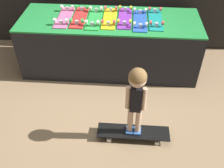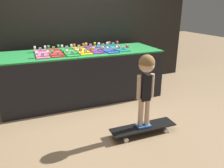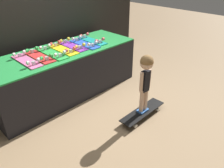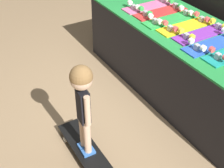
{
  "view_description": "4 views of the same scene",
  "coord_description": "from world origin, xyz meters",
  "px_view_note": "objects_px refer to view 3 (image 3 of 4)",
  "views": [
    {
      "loc": [
        0.27,
        -2.56,
        2.35
      ],
      "look_at": [
        0.1,
        -0.28,
        0.4
      ],
      "focal_mm": 42.0,
      "sensor_mm": 36.0,
      "label": 1
    },
    {
      "loc": [
        -0.8,
        -2.64,
        1.42
      ],
      "look_at": [
        0.17,
        -0.19,
        0.48
      ],
      "focal_mm": 35.0,
      "sensor_mm": 36.0,
      "label": 2
    },
    {
      "loc": [
        -1.74,
        -2.15,
        1.96
      ],
      "look_at": [
        0.2,
        -0.25,
        0.42
      ],
      "focal_mm": 35.0,
      "sensor_mm": 36.0,
      "label": 3
    },
    {
      "loc": [
        2.04,
        -1.43,
        2.14
      ],
      "look_at": [
        0.11,
        -0.29,
        0.47
      ],
      "focal_mm": 50.0,
      "sensor_mm": 36.0,
      "label": 4
    }
  ],
  "objects_px": {
    "skateboard_on_floor": "(143,112)",
    "skateboard_purple_on_rack": "(72,45)",
    "skateboard_pink_on_rack": "(27,60)",
    "skateboard_red_on_rack": "(39,56)",
    "skateboard_teal_on_rack": "(92,40)",
    "child": "(146,74)",
    "skateboard_green_on_rack": "(53,53)",
    "skateboard_blue_on_rack": "(84,43)",
    "skateboard_yellow_on_rack": "(63,49)"
  },
  "relations": [
    {
      "from": "skateboard_on_floor",
      "to": "skateboard_green_on_rack",
      "type": "bearing_deg",
      "value": 113.7
    },
    {
      "from": "skateboard_green_on_rack",
      "to": "skateboard_blue_on_rack",
      "type": "height_order",
      "value": "same"
    },
    {
      "from": "skateboard_yellow_on_rack",
      "to": "skateboard_teal_on_rack",
      "type": "height_order",
      "value": "same"
    },
    {
      "from": "skateboard_yellow_on_rack",
      "to": "skateboard_blue_on_rack",
      "type": "xyz_separation_m",
      "value": [
        0.4,
        -0.03,
        0.0
      ]
    },
    {
      "from": "skateboard_red_on_rack",
      "to": "skateboard_purple_on_rack",
      "type": "height_order",
      "value": "same"
    },
    {
      "from": "skateboard_green_on_rack",
      "to": "skateboard_on_floor",
      "type": "bearing_deg",
      "value": -66.3
    },
    {
      "from": "skateboard_red_on_rack",
      "to": "child",
      "type": "height_order",
      "value": "child"
    },
    {
      "from": "skateboard_purple_on_rack",
      "to": "skateboard_red_on_rack",
      "type": "bearing_deg",
      "value": -177.38
    },
    {
      "from": "skateboard_purple_on_rack",
      "to": "skateboard_blue_on_rack",
      "type": "xyz_separation_m",
      "value": [
        0.2,
        -0.06,
        0.0
      ]
    },
    {
      "from": "child",
      "to": "skateboard_yellow_on_rack",
      "type": "bearing_deg",
      "value": 107.76
    },
    {
      "from": "skateboard_blue_on_rack",
      "to": "skateboard_purple_on_rack",
      "type": "bearing_deg",
      "value": 164.16
    },
    {
      "from": "skateboard_pink_on_rack",
      "to": "skateboard_yellow_on_rack",
      "type": "distance_m",
      "value": 0.6
    },
    {
      "from": "skateboard_red_on_rack",
      "to": "skateboard_green_on_rack",
      "type": "xyz_separation_m",
      "value": [
        0.2,
        -0.03,
        0.0
      ]
    },
    {
      "from": "skateboard_pink_on_rack",
      "to": "skateboard_green_on_rack",
      "type": "relative_size",
      "value": 1.0
    },
    {
      "from": "skateboard_pink_on_rack",
      "to": "skateboard_yellow_on_rack",
      "type": "xyz_separation_m",
      "value": [
        0.6,
        0.01,
        0.0
      ]
    },
    {
      "from": "skateboard_yellow_on_rack",
      "to": "skateboard_purple_on_rack",
      "type": "xyz_separation_m",
      "value": [
        0.2,
        0.02,
        0.0
      ]
    },
    {
      "from": "skateboard_yellow_on_rack",
      "to": "skateboard_blue_on_rack",
      "type": "bearing_deg",
      "value": -4.55
    },
    {
      "from": "skateboard_blue_on_rack",
      "to": "child",
      "type": "relative_size",
      "value": 0.72
    },
    {
      "from": "skateboard_green_on_rack",
      "to": "child",
      "type": "xyz_separation_m",
      "value": [
        0.57,
        -1.29,
        -0.09
      ]
    },
    {
      "from": "skateboard_pink_on_rack",
      "to": "skateboard_blue_on_rack",
      "type": "relative_size",
      "value": 1.0
    },
    {
      "from": "skateboard_blue_on_rack",
      "to": "skateboard_on_floor",
      "type": "xyz_separation_m",
      "value": [
        -0.03,
        -1.28,
        -0.71
      ]
    },
    {
      "from": "skateboard_green_on_rack",
      "to": "skateboard_purple_on_rack",
      "type": "relative_size",
      "value": 1.0
    },
    {
      "from": "skateboard_pink_on_rack",
      "to": "skateboard_yellow_on_rack",
      "type": "height_order",
      "value": "same"
    },
    {
      "from": "skateboard_on_floor",
      "to": "skateboard_purple_on_rack",
      "type": "bearing_deg",
      "value": 97.04
    },
    {
      "from": "skateboard_teal_on_rack",
      "to": "skateboard_on_floor",
      "type": "relative_size",
      "value": 0.77
    },
    {
      "from": "skateboard_green_on_rack",
      "to": "skateboard_teal_on_rack",
      "type": "xyz_separation_m",
      "value": [
        0.8,
        0.04,
        0.0
      ]
    },
    {
      "from": "skateboard_yellow_on_rack",
      "to": "skateboard_teal_on_rack",
      "type": "bearing_deg",
      "value": 1.23
    },
    {
      "from": "skateboard_pink_on_rack",
      "to": "skateboard_red_on_rack",
      "type": "distance_m",
      "value": 0.2
    },
    {
      "from": "skateboard_red_on_rack",
      "to": "skateboard_on_floor",
      "type": "relative_size",
      "value": 0.77
    },
    {
      "from": "skateboard_green_on_rack",
      "to": "skateboard_yellow_on_rack",
      "type": "bearing_deg",
      "value": 8.09
    },
    {
      "from": "skateboard_pink_on_rack",
      "to": "skateboard_purple_on_rack",
      "type": "height_order",
      "value": "same"
    },
    {
      "from": "skateboard_yellow_on_rack",
      "to": "skateboard_blue_on_rack",
      "type": "height_order",
      "value": "same"
    },
    {
      "from": "skateboard_on_floor",
      "to": "skateboard_red_on_rack",
      "type": "bearing_deg",
      "value": 120.23
    },
    {
      "from": "skateboard_pink_on_rack",
      "to": "skateboard_yellow_on_rack",
      "type": "bearing_deg",
      "value": 1.36
    },
    {
      "from": "skateboard_red_on_rack",
      "to": "skateboard_blue_on_rack",
      "type": "bearing_deg",
      "value": -2.1
    },
    {
      "from": "skateboard_pink_on_rack",
      "to": "skateboard_red_on_rack",
      "type": "height_order",
      "value": "same"
    },
    {
      "from": "skateboard_blue_on_rack",
      "to": "skateboard_teal_on_rack",
      "type": "relative_size",
      "value": 1.0
    },
    {
      "from": "skateboard_yellow_on_rack",
      "to": "child",
      "type": "xyz_separation_m",
      "value": [
        0.37,
        -1.32,
        -0.09
      ]
    },
    {
      "from": "skateboard_pink_on_rack",
      "to": "skateboard_purple_on_rack",
      "type": "xyz_separation_m",
      "value": [
        0.8,
        0.04,
        0.0
      ]
    },
    {
      "from": "skateboard_pink_on_rack",
      "to": "skateboard_on_floor",
      "type": "relative_size",
      "value": 0.77
    },
    {
      "from": "skateboard_purple_on_rack",
      "to": "skateboard_pink_on_rack",
      "type": "bearing_deg",
      "value": -177.2
    },
    {
      "from": "skateboard_purple_on_rack",
      "to": "skateboard_on_floor",
      "type": "xyz_separation_m",
      "value": [
        0.17,
        -1.34,
        -0.71
      ]
    },
    {
      "from": "skateboard_green_on_rack",
      "to": "skateboard_on_floor",
      "type": "relative_size",
      "value": 0.77
    },
    {
      "from": "skateboard_teal_on_rack",
      "to": "child",
      "type": "xyz_separation_m",
      "value": [
        -0.23,
        -1.33,
        -0.09
      ]
    },
    {
      "from": "skateboard_red_on_rack",
      "to": "skateboard_blue_on_rack",
      "type": "distance_m",
      "value": 0.8
    },
    {
      "from": "skateboard_pink_on_rack",
      "to": "skateboard_purple_on_rack",
      "type": "distance_m",
      "value": 0.8
    },
    {
      "from": "skateboard_blue_on_rack",
      "to": "child",
      "type": "bearing_deg",
      "value": -91.53
    },
    {
      "from": "skateboard_purple_on_rack",
      "to": "skateboard_on_floor",
      "type": "distance_m",
      "value": 1.52
    },
    {
      "from": "skateboard_purple_on_rack",
      "to": "skateboard_on_floor",
      "type": "height_order",
      "value": "skateboard_purple_on_rack"
    },
    {
      "from": "skateboard_teal_on_rack",
      "to": "skateboard_on_floor",
      "type": "distance_m",
      "value": 1.52
    }
  ]
}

